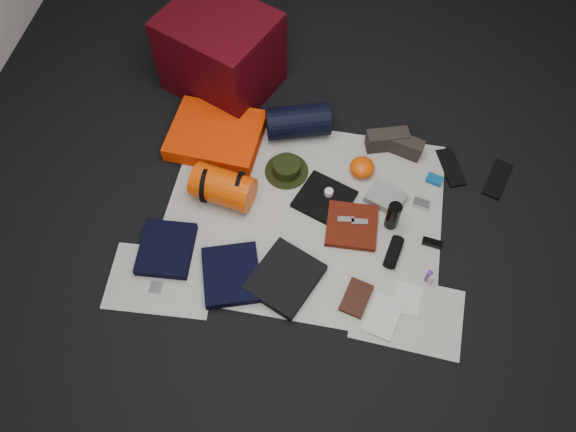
% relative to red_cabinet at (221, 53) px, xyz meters
% --- Properties ---
extents(floor, '(4.50, 4.50, 0.02)m').
position_rel_red_cabinet_xyz_m(floor, '(0.70, -0.93, -0.28)').
color(floor, black).
rests_on(floor, ground).
extents(newspaper_mat, '(1.60, 1.30, 0.01)m').
position_rel_red_cabinet_xyz_m(newspaper_mat, '(0.70, -0.93, -0.27)').
color(newspaper_mat, silver).
rests_on(newspaper_mat, floor).
extents(newspaper_sheet_front_left, '(0.61, 0.44, 0.00)m').
position_rel_red_cabinet_xyz_m(newspaper_sheet_front_left, '(0.00, -1.48, -0.27)').
color(newspaper_sheet_front_left, silver).
rests_on(newspaper_sheet_front_left, floor).
extents(newspaper_sheet_front_right, '(0.60, 0.43, 0.00)m').
position_rel_red_cabinet_xyz_m(newspaper_sheet_front_right, '(1.35, -1.43, -0.27)').
color(newspaper_sheet_front_right, silver).
rests_on(newspaper_sheet_front_right, floor).
extents(red_cabinet, '(0.81, 0.76, 0.54)m').
position_rel_red_cabinet_xyz_m(red_cabinet, '(0.00, 0.00, 0.00)').
color(red_cabinet, '#43040C').
rests_on(red_cabinet, floor).
extents(sleeping_pad, '(0.58, 0.48, 0.10)m').
position_rel_red_cabinet_xyz_m(sleeping_pad, '(0.07, -0.49, -0.22)').
color(sleeping_pad, '#FA3602').
rests_on(sleeping_pad, newspaper_mat).
extents(stuff_sack, '(0.39, 0.27, 0.21)m').
position_rel_red_cabinet_xyz_m(stuff_sack, '(0.22, -0.89, -0.16)').
color(stuff_sack, '#E84503').
rests_on(stuff_sack, newspaper_mat).
extents(sack_strap_left, '(0.02, 0.22, 0.22)m').
position_rel_red_cabinet_xyz_m(sack_strap_left, '(0.12, -0.89, -0.16)').
color(sack_strap_left, black).
rests_on(sack_strap_left, newspaper_mat).
extents(sack_strap_right, '(0.03, 0.22, 0.22)m').
position_rel_red_cabinet_xyz_m(sack_strap_right, '(0.32, -0.89, -0.16)').
color(sack_strap_right, black).
rests_on(sack_strap_right, newspaper_mat).
extents(navy_duffel, '(0.44, 0.31, 0.21)m').
position_rel_red_cabinet_xyz_m(navy_duffel, '(0.56, -0.33, -0.16)').
color(navy_duffel, black).
rests_on(navy_duffel, newspaper_mat).
extents(boonie_brim, '(0.34, 0.34, 0.01)m').
position_rel_red_cabinet_xyz_m(boonie_brim, '(0.55, -0.64, -0.26)').
color(boonie_brim, black).
rests_on(boonie_brim, newspaper_mat).
extents(boonie_crown, '(0.17, 0.17, 0.07)m').
position_rel_red_cabinet_xyz_m(boonie_crown, '(0.55, -0.64, -0.22)').
color(boonie_crown, black).
rests_on(boonie_crown, boonie_brim).
extents(hiking_boot_left, '(0.27, 0.17, 0.13)m').
position_rel_red_cabinet_xyz_m(hiking_boot_left, '(1.13, -0.34, -0.20)').
color(hiking_boot_left, '#2D2723').
rests_on(hiking_boot_left, newspaper_mat).
extents(hiking_boot_right, '(0.26, 0.16, 0.12)m').
position_rel_red_cabinet_xyz_m(hiking_boot_right, '(1.23, -0.36, -0.21)').
color(hiking_boot_right, '#2D2723').
rests_on(hiking_boot_right, newspaper_mat).
extents(flip_flop_left, '(0.20, 0.30, 0.02)m').
position_rel_red_cabinet_xyz_m(flip_flop_left, '(1.54, -0.43, -0.26)').
color(flip_flop_left, black).
rests_on(flip_flop_left, floor).
extents(flip_flop_right, '(0.19, 0.30, 0.02)m').
position_rel_red_cabinet_xyz_m(flip_flop_right, '(1.82, -0.47, -0.26)').
color(flip_flop_right, black).
rests_on(flip_flop_right, floor).
extents(trousers_navy_a, '(0.32, 0.36, 0.05)m').
position_rel_red_cabinet_xyz_m(trousers_navy_a, '(-0.02, -1.30, -0.24)').
color(trousers_navy_a, black).
rests_on(trousers_navy_a, newspaper_mat).
extents(trousers_navy_b, '(0.40, 0.43, 0.05)m').
position_rel_red_cabinet_xyz_m(trousers_navy_b, '(0.38, -1.39, -0.24)').
color(trousers_navy_b, black).
rests_on(trousers_navy_b, newspaper_mat).
extents(trousers_charcoal, '(0.44, 0.46, 0.06)m').
position_rel_red_cabinet_xyz_m(trousers_charcoal, '(0.67, -1.36, -0.24)').
color(trousers_charcoal, black).
rests_on(trousers_charcoal, newspaper_mat).
extents(black_tshirt, '(0.39, 0.37, 0.03)m').
position_rel_red_cabinet_xyz_m(black_tshirt, '(0.81, -0.81, -0.25)').
color(black_tshirt, black).
rests_on(black_tshirt, newspaper_mat).
extents(red_shirt, '(0.30, 0.30, 0.04)m').
position_rel_red_cabinet_xyz_m(red_shirt, '(0.99, -0.96, -0.25)').
color(red_shirt, '#571609').
rests_on(red_shirt, newspaper_mat).
extents(orange_stuff_sack, '(0.17, 0.17, 0.10)m').
position_rel_red_cabinet_xyz_m(orange_stuff_sack, '(1.00, -0.57, -0.22)').
color(orange_stuff_sack, '#E84503').
rests_on(orange_stuff_sack, newspaper_mat).
extents(first_aid_pouch, '(0.26, 0.23, 0.05)m').
position_rel_red_cabinet_xyz_m(first_aid_pouch, '(1.16, -0.74, -0.24)').
color(first_aid_pouch, gray).
rests_on(first_aid_pouch, newspaper_mat).
extents(water_bottle, '(0.10, 0.10, 0.20)m').
position_rel_red_cabinet_xyz_m(water_bottle, '(1.21, -0.90, -0.17)').
color(water_bottle, black).
rests_on(water_bottle, newspaper_mat).
extents(speaker, '(0.11, 0.20, 0.07)m').
position_rel_red_cabinet_xyz_m(speaker, '(1.24, -1.10, -0.23)').
color(speaker, black).
rests_on(speaker, newspaper_mat).
extents(compact_camera, '(0.10, 0.07, 0.04)m').
position_rel_red_cabinet_xyz_m(compact_camera, '(1.37, -0.74, -0.25)').
color(compact_camera, silver).
rests_on(compact_camera, newspaper_mat).
extents(cyan_case, '(0.11, 0.09, 0.03)m').
position_rel_red_cabinet_xyz_m(cyan_case, '(1.44, -0.55, -0.25)').
color(cyan_case, '#0E528B').
rests_on(cyan_case, newspaper_mat).
extents(toiletry_purple, '(0.03, 0.03, 0.10)m').
position_rel_red_cabinet_xyz_m(toiletry_purple, '(1.44, -1.21, -0.22)').
color(toiletry_purple, '#58267A').
rests_on(toiletry_purple, newspaper_mat).
extents(toiletry_clear, '(0.04, 0.04, 0.09)m').
position_rel_red_cabinet_xyz_m(toiletry_clear, '(1.45, -1.23, -0.22)').
color(toiletry_clear, silver).
rests_on(toiletry_clear, newspaper_mat).
extents(paperback_book, '(0.17, 0.23, 0.03)m').
position_rel_red_cabinet_xyz_m(paperback_book, '(1.07, -1.40, -0.25)').
color(paperback_book, black).
rests_on(paperback_book, newspaper_mat).
extents(map_booklet, '(0.21, 0.27, 0.01)m').
position_rel_red_cabinet_xyz_m(map_booklet, '(1.22, -1.47, -0.26)').
color(map_booklet, beige).
rests_on(map_booklet, newspaper_mat).
extents(map_printout, '(0.16, 0.19, 0.01)m').
position_rel_red_cabinet_xyz_m(map_printout, '(1.34, -1.35, -0.26)').
color(map_printout, beige).
rests_on(map_printout, newspaper_mat).
extents(sunglasses, '(0.11, 0.06, 0.03)m').
position_rel_red_cabinet_xyz_m(sunglasses, '(1.45, -0.99, -0.25)').
color(sunglasses, black).
rests_on(sunglasses, newspaper_mat).
extents(key_cluster, '(0.07, 0.07, 0.01)m').
position_rel_red_cabinet_xyz_m(key_cluster, '(-0.01, -1.53, -0.26)').
color(key_cluster, silver).
rests_on(key_cluster, newspaper_mat).
extents(tape_roll, '(0.05, 0.05, 0.04)m').
position_rel_red_cabinet_xyz_m(tape_roll, '(0.83, -0.78, -0.22)').
color(tape_roll, silver).
rests_on(tape_roll, black_tshirt).
extents(energy_bar_a, '(0.10, 0.05, 0.01)m').
position_rel_red_cabinet_xyz_m(energy_bar_a, '(0.95, -0.94, -0.22)').
color(energy_bar_a, silver).
rests_on(energy_bar_a, red_shirt).
extents(energy_bar_b, '(0.10, 0.05, 0.01)m').
position_rel_red_cabinet_xyz_m(energy_bar_b, '(1.03, -0.94, -0.22)').
color(energy_bar_b, silver).
rests_on(energy_bar_b, red_shirt).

